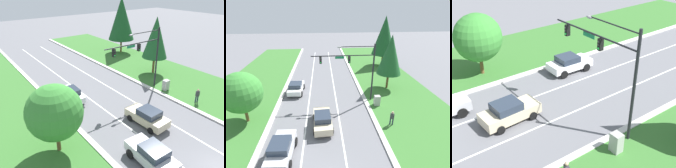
% 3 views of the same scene
% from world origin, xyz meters
% --- Properties ---
extents(traffic_signal_mast, '(7.74, 0.41, 7.52)m').
position_xyz_m(traffic_signal_mast, '(4.19, 12.72, 5.03)').
color(traffic_signal_mast, black).
rests_on(traffic_signal_mast, ground_plane).
extents(white_sedan, '(2.18, 4.18, 1.59)m').
position_xyz_m(white_sedan, '(-3.78, 15.84, 0.82)').
color(white_sedan, white).
rests_on(white_sedan, ground_plane).
extents(champagne_sedan, '(2.15, 4.28, 1.59)m').
position_xyz_m(champagne_sedan, '(-0.03, 7.59, 0.80)').
color(champagne_sedan, beige).
rests_on(champagne_sedan, ground_plane).
extents(silver_sedan, '(2.12, 4.22, 1.69)m').
position_xyz_m(silver_sedan, '(-3.42, 3.79, 0.87)').
color(silver_sedan, silver).
rests_on(silver_sedan, ground_plane).
extents(utility_cabinet, '(0.70, 0.60, 1.36)m').
position_xyz_m(utility_cabinet, '(6.82, 11.21, 0.68)').
color(utility_cabinet, '#9E9E99').
rests_on(utility_cabinet, ground_plane).
extents(pedestrian, '(0.43, 0.32, 1.69)m').
position_xyz_m(pedestrian, '(7.16, 7.11, 0.94)').
color(pedestrian, '#232842').
rests_on(pedestrian, ground_plane).
extents(conifer_near_right_tree, '(4.68, 4.68, 10.02)m').
position_xyz_m(conifer_near_right_tree, '(12.64, 27.14, 6.27)').
color(conifer_near_right_tree, brown).
rests_on(conifer_near_right_tree, ground_plane).
extents(oak_near_left_tree, '(4.25, 4.25, 5.64)m').
position_xyz_m(oak_near_left_tree, '(-8.16, 9.17, 3.51)').
color(oak_near_left_tree, brown).
rests_on(oak_near_left_tree, ground_plane).
extents(conifer_far_right_tree, '(3.52, 3.52, 8.05)m').
position_xyz_m(conifer_far_right_tree, '(9.87, 16.20, 5.22)').
color(conifer_far_right_tree, brown).
rests_on(conifer_far_right_tree, ground_plane).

